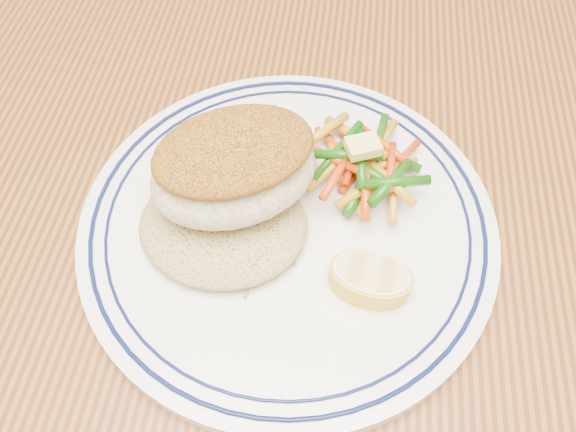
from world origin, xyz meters
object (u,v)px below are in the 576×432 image
at_px(rice_pilaf, 223,221).
at_px(vegetable_pile, 365,164).
at_px(dining_table, 254,336).
at_px(plate, 288,224).
at_px(fish_fillet, 234,167).
at_px(lemon_wedge, 370,278).

height_order(rice_pilaf, vegetable_pile, vegetable_pile).
relative_size(dining_table, plate, 5.03).
xyz_separation_m(dining_table, vegetable_pile, (0.07, 0.09, 0.13)).
bearing_deg(dining_table, fish_fillet, 104.52).
xyz_separation_m(rice_pilaf, vegetable_pile, (0.09, 0.06, 0.00)).
distance_m(rice_pilaf, lemon_wedge, 0.11).
relative_size(rice_pilaf, fish_fillet, 0.85).
bearing_deg(rice_pilaf, dining_table, -57.55).
bearing_deg(rice_pilaf, plate, 18.10).
distance_m(rice_pilaf, fish_fillet, 0.04).
xyz_separation_m(fish_fillet, vegetable_pile, (0.09, 0.04, -0.03)).
relative_size(dining_table, vegetable_pile, 14.64).
distance_m(plate, rice_pilaf, 0.05).
distance_m(plate, lemon_wedge, 0.08).
bearing_deg(rice_pilaf, vegetable_pile, 32.81).
xyz_separation_m(rice_pilaf, fish_fillet, (0.01, 0.02, 0.03)).
xyz_separation_m(rice_pilaf, lemon_wedge, (0.10, -0.03, 0.00)).
bearing_deg(fish_fillet, plate, -11.07).
xyz_separation_m(vegetable_pile, lemon_wedge, (0.01, -0.09, -0.00)).
height_order(fish_fillet, vegetable_pile, fish_fillet).
xyz_separation_m(plate, rice_pilaf, (-0.04, -0.01, 0.02)).
height_order(rice_pilaf, lemon_wedge, same).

